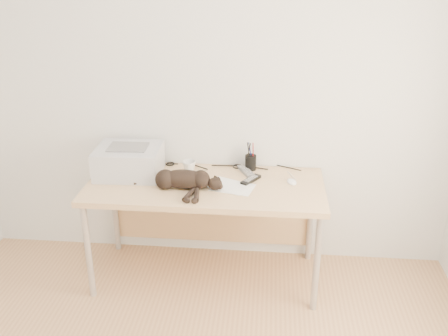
# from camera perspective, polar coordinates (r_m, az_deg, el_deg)

# --- Properties ---
(wall_back) EXTENTS (3.50, 0.00, 3.50)m
(wall_back) POSITION_cam_1_polar(r_m,az_deg,el_deg) (3.52, -1.53, 8.97)
(wall_back) COLOR silver
(wall_back) RESTS_ON floor
(desk) EXTENTS (1.60, 0.70, 0.74)m
(desk) POSITION_cam_1_polar(r_m,az_deg,el_deg) (3.50, -1.94, -3.21)
(desk) COLOR #DCB681
(desk) RESTS_ON floor
(printer) EXTENTS (0.45, 0.39, 0.21)m
(printer) POSITION_cam_1_polar(r_m,az_deg,el_deg) (3.54, -10.79, 0.83)
(printer) COLOR #B4B4B9
(printer) RESTS_ON desk
(papers) EXTENTS (0.35, 0.29, 0.01)m
(papers) POSITION_cam_1_polar(r_m,az_deg,el_deg) (3.32, 0.76, -2.12)
(papers) COLOR white
(papers) RESTS_ON desk
(cat) EXTENTS (0.60, 0.28, 0.14)m
(cat) POSITION_cam_1_polar(r_m,az_deg,el_deg) (3.29, -4.87, -1.41)
(cat) COLOR black
(cat) RESTS_ON desk
(mug) EXTENTS (0.13, 0.13, 0.09)m
(mug) POSITION_cam_1_polar(r_m,az_deg,el_deg) (3.53, -4.01, 0.12)
(mug) COLOR silver
(mug) RESTS_ON desk
(pen_cup) EXTENTS (0.08, 0.08, 0.20)m
(pen_cup) POSITION_cam_1_polar(r_m,az_deg,el_deg) (3.57, 3.06, 0.67)
(pen_cup) COLOR black
(pen_cup) RESTS_ON desk
(remote_grey) EXTENTS (0.14, 0.20, 0.02)m
(remote_grey) POSITION_cam_1_polar(r_m,az_deg,el_deg) (3.54, 2.52, -0.38)
(remote_grey) COLOR slate
(remote_grey) RESTS_ON desk
(remote_black) EXTENTS (0.14, 0.18, 0.02)m
(remote_black) POSITION_cam_1_polar(r_m,az_deg,el_deg) (3.40, 3.07, -1.37)
(remote_black) COLOR black
(remote_black) RESTS_ON desk
(mouse) EXTENTS (0.09, 0.11, 0.03)m
(mouse) POSITION_cam_1_polar(r_m,az_deg,el_deg) (3.41, 7.76, -1.40)
(mouse) COLOR white
(mouse) RESTS_ON desk
(cable_tangle) EXTENTS (1.36, 0.08, 0.01)m
(cable_tangle) POSITION_cam_1_polar(r_m,az_deg,el_deg) (3.65, -1.53, 0.30)
(cable_tangle) COLOR black
(cable_tangle) RESTS_ON desk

